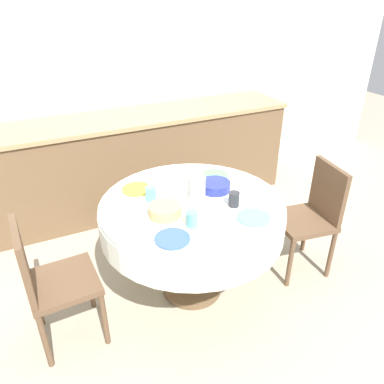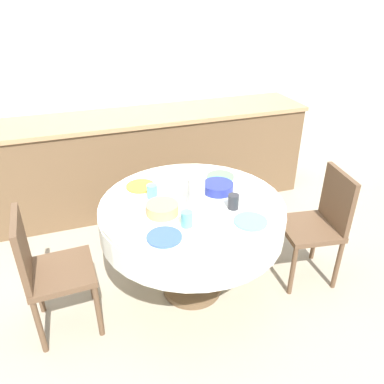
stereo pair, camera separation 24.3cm
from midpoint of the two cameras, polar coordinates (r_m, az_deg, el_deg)
The scene contains 17 objects.
ground_plane at distance 2.94m, azimuth 2.45°, elevation -14.57°, with size 12.00×12.00×0.00m, color #9E937F.
wall_back at distance 3.87m, azimuth -7.00°, elevation 18.09°, with size 7.00×0.05×2.60m.
kitchen_counter at distance 3.80m, azimuth -5.13°, elevation 4.92°, with size 3.24×0.64×0.95m.
dining_table at distance 2.54m, azimuth 2.75°, elevation -4.15°, with size 1.24×1.24×0.76m.
chair_left at distance 2.96m, azimuth 21.13°, elevation -4.18°, with size 0.45×0.45×0.89m.
chair_right at distance 2.46m, azimuth -18.58°, elevation -11.00°, with size 0.42×0.42×0.89m.
plate_near_left at distance 2.14m, azimuth -0.98°, elevation -7.00°, with size 0.20×0.20×0.01m, color #3856AD.
cup_near_left at distance 2.21m, azimuth 2.34°, elevation -4.22°, with size 0.07×0.07×0.10m, color #5BA39E.
plate_near_right at distance 2.32m, azimuth 11.92°, elevation -4.51°, with size 0.20×0.20×0.01m, color #60BCB7.
cup_near_right at distance 2.41m, azimuth 9.21°, elevation -1.55°, with size 0.07×0.07×0.10m, color #28282D.
plate_far_left at distance 2.67m, azimuth -5.29°, elevation 0.83°, with size 0.20×0.20×0.01m, color yellow.
cup_far_left at distance 2.50m, azimuth -3.35°, elevation -0.02°, with size 0.07×0.07×0.10m, color #5BA39E.
plate_far_right at distance 2.81m, azimuth 6.86°, elevation 2.30°, with size 0.20×0.20×0.01m, color #5BA85B.
cup_far_right at distance 2.69m, azimuth 3.30°, elevation 2.18°, with size 0.07×0.07×0.10m, color white.
coffee_carafe at distance 2.39m, azimuth 3.55°, elevation 0.45°, with size 0.12×0.12×0.28m.
bread_basket at distance 2.34m, azimuth -1.58°, elevation -2.67°, with size 0.20×0.20×0.07m, color tan.
fruit_bowl at distance 2.61m, azimuth 6.64°, elevation 0.63°, with size 0.21×0.21×0.06m, color navy.
Camera 2 is at (-0.69, -2.01, 2.03)m, focal length 35.00 mm.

